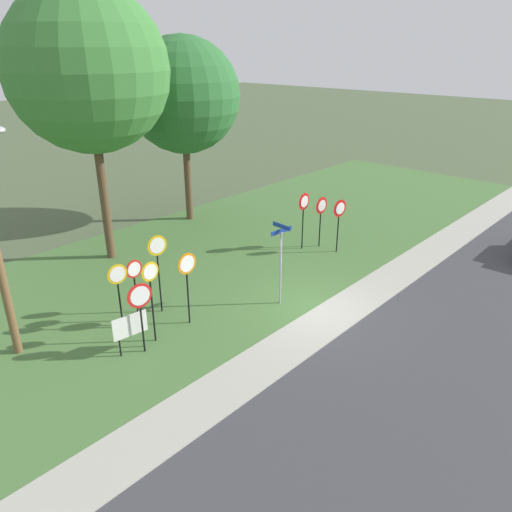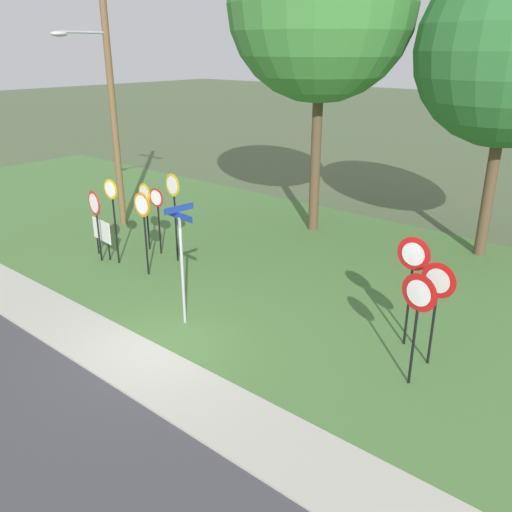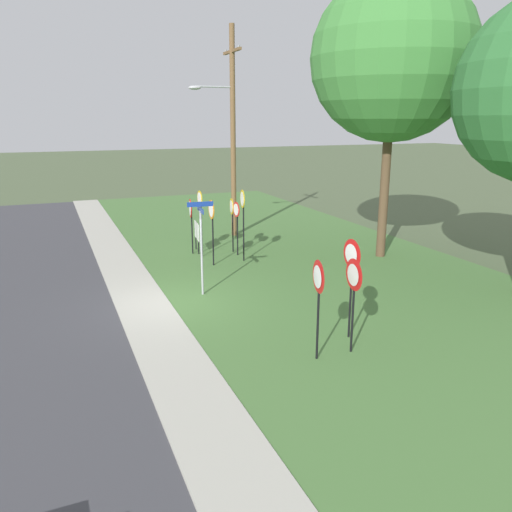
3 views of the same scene
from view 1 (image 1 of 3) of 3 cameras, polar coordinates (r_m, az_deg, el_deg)
ground_plane at (r=17.38m, az=6.66°, el=-6.29°), size 160.00×160.00×0.00m
road_asphalt at (r=15.55m, az=21.36°, el=-11.82°), size 44.00×6.40×0.01m
sidewalk_strip at (r=16.98m, az=8.86°, el=-7.07°), size 44.00×1.60×0.06m
grass_median at (r=21.01m, az=-6.62°, el=-0.76°), size 44.00×12.00×0.04m
stop_sign_near_left at (r=15.73m, az=-8.01°, el=-1.99°), size 0.71×0.10×2.53m
stop_sign_near_right at (r=14.92m, az=-12.14°, el=-3.45°), size 0.61×0.09×2.70m
stop_sign_far_left at (r=16.02m, az=-15.77°, el=-3.02°), size 0.66×0.13×2.27m
stop_sign_far_center at (r=16.52m, az=-11.37°, el=-0.15°), size 0.70×0.13×2.82m
stop_sign_far_right at (r=16.31m, az=-13.95°, el=-2.52°), size 0.62×0.10×2.22m
stop_sign_center_tall at (r=14.57m, az=-13.32°, el=-5.35°), size 0.76×0.15×2.29m
yield_sign_near_left at (r=22.10m, az=7.63°, el=5.32°), size 0.77×0.11×2.34m
yield_sign_near_right at (r=21.68m, az=5.61°, el=5.65°), size 0.76×0.10×2.60m
yield_sign_far_left at (r=21.59m, az=9.72°, el=4.93°), size 0.77×0.15×2.41m
street_name_post at (r=16.88m, az=2.91°, el=-0.16°), size 0.96×0.81×3.00m
notice_board at (r=15.09m, az=-14.44°, el=-8.06°), size 1.09×0.17×1.25m
oak_tree_left at (r=20.63m, az=-19.00°, el=19.76°), size 6.19×6.19×10.74m
oak_tree_right at (r=25.11m, az=-8.48°, el=17.97°), size 5.53×5.53×9.03m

